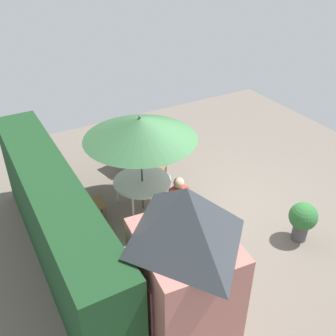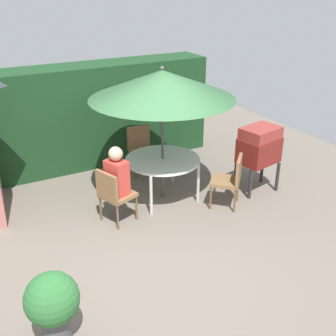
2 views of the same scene
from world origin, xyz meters
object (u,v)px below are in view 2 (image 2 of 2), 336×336
chair_far_side (231,178)px  bbq_grill (259,147)px  patio_table (163,162)px  potted_plant_by_shed (53,304)px  chair_near_shed (114,193)px  patio_umbrella (162,84)px  chair_toward_hedge (141,146)px  person_in_red (117,176)px

chair_far_side → bbq_grill: bearing=17.9°
patio_table → potted_plant_by_shed: (-2.50, -2.33, -0.16)m
chair_near_shed → potted_plant_by_shed: bearing=-126.4°
patio_umbrella → chair_near_shed: bearing=-160.5°
chair_toward_hedge → bbq_grill: bearing=-49.8°
bbq_grill → potted_plant_by_shed: size_ratio=1.38×
patio_umbrella → bbq_grill: patio_umbrella is taller
person_in_red → chair_near_shed: bearing=-160.5°
patio_umbrella → chair_toward_hedge: 1.92m
chair_near_shed → chair_far_side: same height
bbq_grill → chair_toward_hedge: size_ratio=1.33×
bbq_grill → potted_plant_by_shed: 4.50m
bbq_grill → chair_near_shed: bbq_grill is taller
chair_near_shed → potted_plant_by_shed: 2.43m
patio_table → person_in_red: person_in_red is taller
person_in_red → patio_table: bearing=19.5°
patio_umbrella → chair_near_shed: 1.87m
patio_table → chair_far_side: (0.85, -0.81, -0.16)m
chair_far_side → patio_table: bearing=136.2°
chair_toward_hedge → potted_plant_by_shed: bearing=-126.8°
bbq_grill → chair_toward_hedge: bearing=130.2°
patio_table → bbq_grill: 1.73m
chair_near_shed → potted_plant_by_shed: (-1.44, -1.95, 0.00)m
chair_far_side → potted_plant_by_shed: chair_far_side is taller
chair_far_side → person_in_red: bearing=165.6°
patio_table → bbq_grill: (1.63, -0.56, 0.17)m
chair_near_shed → chair_toward_hedge: bearing=52.7°
patio_table → bbq_grill: bbq_grill is taller
bbq_grill → chair_far_side: 0.88m
chair_near_shed → person_in_red: (0.08, 0.03, 0.26)m
bbq_grill → person_in_red: size_ratio=0.95×
potted_plant_by_shed → bbq_grill: bearing=23.2°
patio_umbrella → bbq_grill: bearing=-19.0°
patio_table → patio_umbrella: size_ratio=0.54×
chair_near_shed → chair_toward_hedge: (1.19, 1.57, 0.00)m
person_in_red → potted_plant_by_shed: bearing=-127.5°
chair_near_shed → potted_plant_by_shed: size_ratio=1.03×
patio_table → person_in_red: 1.04m
patio_umbrella → patio_table: bearing=0.0°
patio_table → chair_toward_hedge: (0.14, 1.20, -0.16)m
patio_table → chair_near_shed: 1.13m
bbq_grill → patio_table: bearing=161.0°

